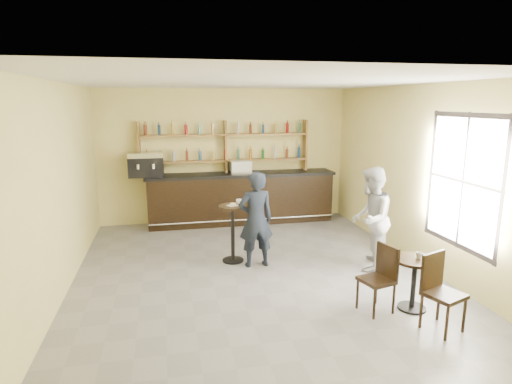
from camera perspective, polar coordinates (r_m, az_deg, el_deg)
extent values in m
plane|color=slate|center=(7.51, -0.22, -10.69)|extent=(7.00, 7.00, 0.00)
plane|color=white|center=(6.94, -0.24, 14.49)|extent=(7.00, 7.00, 0.00)
plane|color=#DFD27F|center=(10.46, -4.17, 4.84)|extent=(7.00, 0.00, 7.00)
plane|color=#DFD27F|center=(3.81, 10.73, -8.15)|extent=(7.00, 0.00, 7.00)
plane|color=#DFD27F|center=(7.09, -24.72, 0.33)|extent=(0.00, 7.00, 7.00)
plane|color=#DFD27F|center=(8.20, 20.77, 2.11)|extent=(0.00, 7.00, 7.00)
plane|color=white|center=(7.22, 25.88, 1.23)|extent=(0.00, 2.00, 2.00)
cube|color=white|center=(7.72, -3.16, -1.80)|extent=(0.22, 0.22, 0.00)
torus|color=gold|center=(7.71, -3.08, -1.65)|extent=(0.13, 0.13, 0.04)
imported|color=white|center=(7.83, -2.27, -1.28)|extent=(0.13, 0.13, 0.09)
imported|color=black|center=(7.54, -0.02, -3.68)|extent=(0.65, 0.45, 1.72)
imported|color=white|center=(6.42, 20.91, -7.90)|extent=(0.11, 0.11, 0.09)
imported|color=#9F9FA4|center=(7.69, 15.01, -3.45)|extent=(1.07, 1.11, 1.81)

